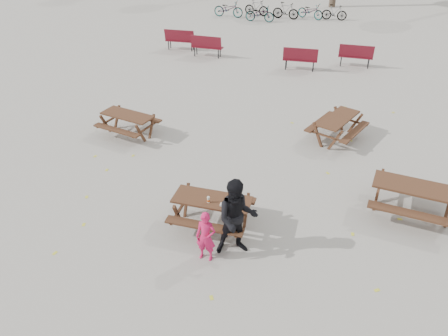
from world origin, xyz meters
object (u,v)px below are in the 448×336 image
(adult, at_px, (237,218))
(picnic_table_north, at_px, (128,125))
(food_tray, at_px, (224,205))
(picnic_table_far, at_px, (337,128))
(soda_bottle, at_px, (208,200))
(picnic_table_east, at_px, (413,201))
(main_picnic_table, at_px, (212,205))
(child, at_px, (206,237))

(adult, relative_size, picnic_table_north, 1.08)
(food_tray, distance_m, picnic_table_far, 5.80)
(food_tray, bearing_deg, soda_bottle, 178.04)
(soda_bottle, relative_size, picnic_table_north, 0.10)
(picnic_table_east, bearing_deg, picnic_table_far, 127.85)
(picnic_table_far, bearing_deg, food_tray, 179.64)
(main_picnic_table, bearing_deg, food_tray, -26.74)
(picnic_table_east, bearing_deg, picnic_table_north, 175.11)
(soda_bottle, height_order, adult, adult)
(picnic_table_east, xyz_separation_m, picnic_table_north, (-8.50, 1.90, -0.05))
(adult, relative_size, picnic_table_east, 0.94)
(soda_bottle, xyz_separation_m, child, (0.24, -0.93, -0.25))
(soda_bottle, relative_size, picnic_table_far, 0.10)
(child, xyz_separation_m, picnic_table_east, (4.34, 2.81, -0.17))
(child, relative_size, picnic_table_far, 0.68)
(food_tray, bearing_deg, picnic_table_far, 67.70)
(main_picnic_table, relative_size, adult, 0.98)
(food_tray, relative_size, picnic_table_far, 0.10)
(picnic_table_east, bearing_deg, soda_bottle, -150.02)
(soda_bottle, relative_size, child, 0.14)
(child, height_order, picnic_table_east, child)
(food_tray, distance_m, picnic_table_east, 4.62)
(adult, height_order, picnic_table_east, adult)
(picnic_table_north, bearing_deg, child, -35.94)
(food_tray, height_order, picnic_table_north, food_tray)
(child, distance_m, picnic_table_north, 6.29)
(main_picnic_table, distance_m, adult, 1.08)
(main_picnic_table, relative_size, picnic_table_far, 1.02)
(main_picnic_table, distance_m, child, 1.11)
(main_picnic_table, relative_size, soda_bottle, 10.59)
(food_tray, xyz_separation_m, picnic_table_north, (-4.30, 3.79, -0.43))
(main_picnic_table, relative_size, picnic_table_north, 1.06)
(food_tray, relative_size, soda_bottle, 1.06)
(child, height_order, picnic_table_north, child)
(adult, distance_m, picnic_table_east, 4.50)
(main_picnic_table, bearing_deg, picnic_table_far, 63.95)
(main_picnic_table, relative_size, food_tray, 10.00)
(picnic_table_north, bearing_deg, soda_bottle, -31.31)
(adult, bearing_deg, main_picnic_table, 115.76)
(child, bearing_deg, adult, 35.61)
(food_tray, distance_m, soda_bottle, 0.38)
(child, distance_m, picnic_table_far, 6.69)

